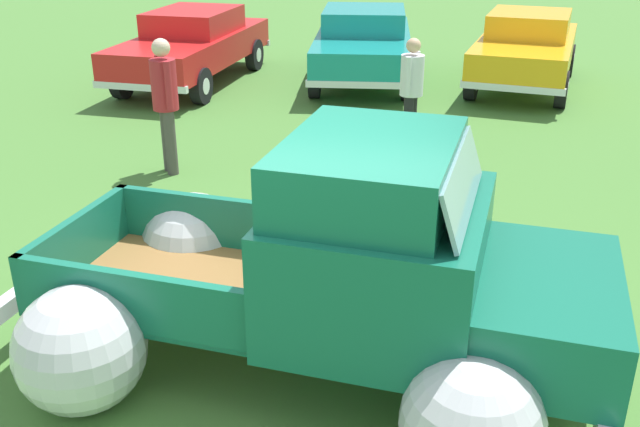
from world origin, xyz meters
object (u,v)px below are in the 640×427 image
at_px(vintage_pickup_truck, 346,285).
at_px(spectator_0, 165,97).
at_px(show_car_1, 363,42).
at_px(show_car_2, 526,47).
at_px(spectator_2, 411,86).
at_px(show_car_0, 192,44).

bearing_deg(vintage_pickup_truck, spectator_0, 133.22).
distance_m(show_car_1, show_car_2, 3.18).
xyz_separation_m(show_car_1, spectator_2, (1.02, -4.14, 0.13)).
relative_size(show_car_1, spectator_0, 2.49).
bearing_deg(spectator_2, spectator_0, 41.67).
bearing_deg(show_car_2, spectator_0, -31.08).
relative_size(show_car_0, spectator_2, 2.95).
bearing_deg(show_car_2, vintage_pickup_truck, -2.09).
distance_m(vintage_pickup_truck, spectator_2, 5.73).
distance_m(show_car_0, show_car_2, 6.57).
bearing_deg(spectator_0, show_car_0, 69.22).
relative_size(spectator_0, spectator_2, 1.12).
height_order(vintage_pickup_truck, show_car_1, vintage_pickup_truck).
bearing_deg(show_car_2, show_car_0, -72.86).
xyz_separation_m(show_car_2, spectator_0, (-5.35, -5.62, 0.26)).
relative_size(show_car_1, show_car_2, 1.00).
bearing_deg(spectator_2, vintage_pickup_truck, 101.78).
bearing_deg(spectator_0, vintage_pickup_truck, -90.01).
distance_m(show_car_2, spectator_0, 7.77).
xyz_separation_m(vintage_pickup_truck, show_car_2, (2.55, 9.78, 0.02)).
height_order(show_car_0, show_car_2, same).
xyz_separation_m(vintage_pickup_truck, show_car_1, (-0.63, 9.85, 0.03)).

